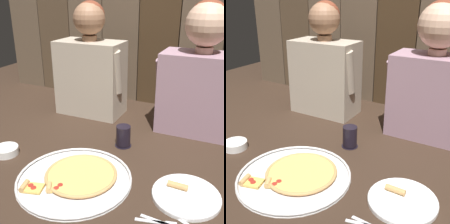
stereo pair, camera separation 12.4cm
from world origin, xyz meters
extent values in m
plane|color=#332319|center=(0.00, 0.00, 0.00)|extent=(3.20, 3.20, 0.00)
cylinder|color=silver|center=(-0.04, -0.18, 0.00)|extent=(0.44, 0.44, 0.01)
torus|color=silver|center=(-0.04, -0.18, 0.01)|extent=(0.44, 0.44, 0.01)
cylinder|color=#B23823|center=(-0.03, -0.15, 0.01)|extent=(0.27, 0.27, 0.00)
cylinder|color=#EFC660|center=(-0.03, -0.15, 0.01)|extent=(0.26, 0.26, 0.01)
torus|color=tan|center=(-0.03, -0.15, 0.01)|extent=(0.28, 0.28, 0.01)
cube|color=#EABC56|center=(-0.15, -0.29, 0.01)|extent=(0.08, 0.07, 0.01)
cylinder|color=tan|center=(-0.18, -0.30, 0.02)|extent=(0.03, 0.06, 0.02)
cylinder|color=#A3281E|center=(-0.16, -0.29, 0.02)|extent=(0.02, 0.02, 0.00)
cylinder|color=#A3281E|center=(-0.14, -0.30, 0.02)|extent=(0.02, 0.02, 0.00)
cube|color=#EABC56|center=(-0.06, -0.25, 0.01)|extent=(0.09, 0.08, 0.01)
cylinder|color=tan|center=(-0.09, -0.27, 0.02)|extent=(0.04, 0.05, 0.02)
cylinder|color=#A3281E|center=(-0.07, -0.27, 0.02)|extent=(0.02, 0.02, 0.00)
cylinder|color=#A3281E|center=(-0.06, -0.24, 0.02)|extent=(0.02, 0.02, 0.00)
cylinder|color=white|center=(0.36, -0.10, 0.01)|extent=(0.24, 0.24, 0.01)
torus|color=white|center=(0.36, -0.10, 0.01)|extent=(0.24, 0.24, 0.01)
cylinder|color=tan|center=(0.33, -0.08, 0.02)|extent=(0.07, 0.02, 0.02)
cylinder|color=black|center=(0.02, 0.14, 0.00)|extent=(0.08, 0.08, 0.01)
cylinder|color=black|center=(0.02, 0.14, 0.05)|extent=(0.07, 0.07, 0.09)
cylinder|color=white|center=(-0.42, -0.14, 0.02)|extent=(0.11, 0.11, 0.03)
cylinder|color=#B23823|center=(-0.42, -0.14, 0.03)|extent=(0.08, 0.08, 0.02)
cube|color=silver|center=(0.28, -0.27, 0.00)|extent=(0.10, 0.03, 0.01)
cube|color=silver|center=(0.29, -0.25, 0.00)|extent=(0.10, 0.02, 0.01)
cube|color=#B2A38E|center=(-0.30, 0.44, 0.21)|extent=(0.37, 0.20, 0.42)
cylinder|color=#9E7051|center=(-0.30, 0.44, 0.43)|extent=(0.08, 0.08, 0.03)
sphere|color=#9E7051|center=(-0.30, 0.44, 0.53)|extent=(0.17, 0.17, 0.17)
sphere|color=brown|center=(-0.30, 0.46, 0.54)|extent=(0.16, 0.16, 0.16)
cylinder|color=#B2A38E|center=(-0.46, 0.40, 0.27)|extent=(0.08, 0.12, 0.24)
cylinder|color=#B2A38E|center=(-0.14, 0.40, 0.27)|extent=(0.08, 0.11, 0.24)
cube|color=gray|center=(0.30, 0.44, 0.20)|extent=(0.38, 0.21, 0.40)
cylinder|color=#DBAD8E|center=(0.30, 0.44, 0.41)|extent=(0.08, 0.08, 0.03)
sphere|color=#DBAD8E|center=(0.30, 0.44, 0.53)|extent=(0.20, 0.20, 0.20)
sphere|color=brown|center=(0.30, 0.46, 0.54)|extent=(0.18, 0.18, 0.18)
cylinder|color=gray|center=(0.13, 0.40, 0.26)|extent=(0.08, 0.13, 0.23)
camera|label=1|loc=(0.46, -0.94, 0.66)|focal=45.72mm
camera|label=2|loc=(0.57, -0.88, 0.66)|focal=45.72mm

